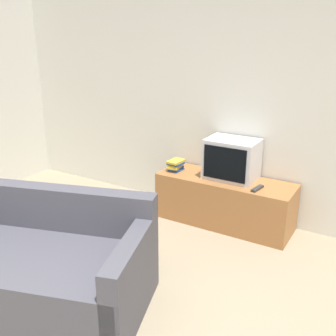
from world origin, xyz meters
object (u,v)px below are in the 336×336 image
at_px(tv_stand, 224,201).
at_px(remote_on_stand, 257,188).
at_px(book_stack, 176,165).
at_px(television, 232,159).
at_px(couch, 36,268).

relative_size(tv_stand, remote_on_stand, 7.49).
bearing_deg(remote_on_stand, book_stack, 175.66).
relative_size(book_stack, remote_on_stand, 1.07).
height_order(television, couch, television).
distance_m(television, book_stack, 0.67).
distance_m(couch, book_stack, 2.01).
bearing_deg(remote_on_stand, couch, -120.74).
xyz_separation_m(tv_stand, television, (0.03, 0.06, 0.49)).
xyz_separation_m(television, book_stack, (-0.64, -0.10, -0.15)).
bearing_deg(remote_on_stand, tv_stand, 163.55).
height_order(book_stack, remote_on_stand, book_stack).
relative_size(couch, book_stack, 9.15).
height_order(tv_stand, book_stack, book_stack).
bearing_deg(couch, remote_on_stand, 41.60).
height_order(tv_stand, remote_on_stand, remote_on_stand).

